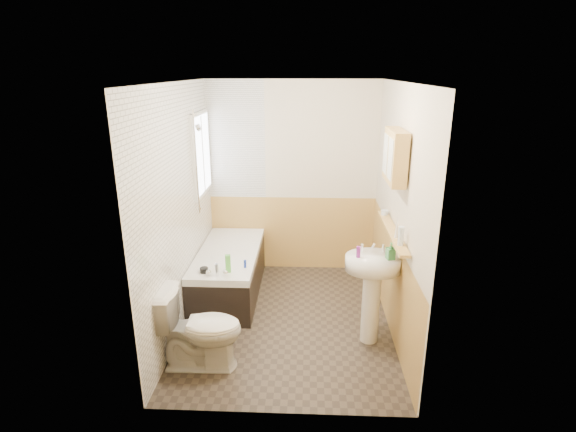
{
  "coord_description": "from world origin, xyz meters",
  "views": [
    {
      "loc": [
        0.2,
        -4.31,
        2.62
      ],
      "look_at": [
        0.0,
        0.15,
        1.15
      ],
      "focal_mm": 28.0,
      "sensor_mm": 36.0,
      "label": 1
    }
  ],
  "objects_px": {
    "bathtub": "(229,271)",
    "sink": "(372,281)",
    "toilet": "(199,329)",
    "medicine_cabinet": "(395,156)",
    "pine_shelf": "(392,232)"
  },
  "relations": [
    {
      "from": "bathtub",
      "to": "medicine_cabinet",
      "type": "bearing_deg",
      "value": -22.3
    },
    {
      "from": "medicine_cabinet",
      "to": "sink",
      "type": "bearing_deg",
      "value": -128.6
    },
    {
      "from": "toilet",
      "to": "pine_shelf",
      "type": "xyz_separation_m",
      "value": [
        1.8,
        0.68,
        0.71
      ]
    },
    {
      "from": "sink",
      "to": "medicine_cabinet",
      "type": "height_order",
      "value": "medicine_cabinet"
    },
    {
      "from": "toilet",
      "to": "sink",
      "type": "height_order",
      "value": "sink"
    },
    {
      "from": "bathtub",
      "to": "pine_shelf",
      "type": "height_order",
      "value": "pine_shelf"
    },
    {
      "from": "bathtub",
      "to": "sink",
      "type": "relative_size",
      "value": 1.51
    },
    {
      "from": "bathtub",
      "to": "sink",
      "type": "distance_m",
      "value": 1.86
    },
    {
      "from": "toilet",
      "to": "medicine_cabinet",
      "type": "bearing_deg",
      "value": -69.81
    },
    {
      "from": "toilet",
      "to": "pine_shelf",
      "type": "distance_m",
      "value": 2.05
    },
    {
      "from": "bathtub",
      "to": "pine_shelf",
      "type": "distance_m",
      "value": 2.07
    },
    {
      "from": "pine_shelf",
      "to": "medicine_cabinet",
      "type": "distance_m",
      "value": 0.75
    },
    {
      "from": "medicine_cabinet",
      "to": "toilet",
      "type": "bearing_deg",
      "value": -158.81
    },
    {
      "from": "toilet",
      "to": "sink",
      "type": "bearing_deg",
      "value": -74.58
    },
    {
      "from": "sink",
      "to": "pine_shelf",
      "type": "distance_m",
      "value": 0.53
    }
  ]
}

